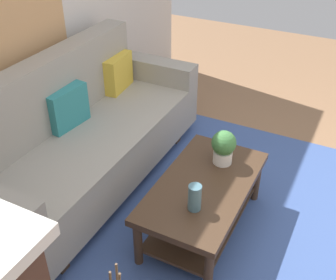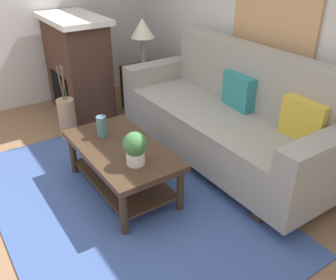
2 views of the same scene
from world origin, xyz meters
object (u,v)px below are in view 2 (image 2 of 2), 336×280
potted_plant_tabletop (135,147)px  floor_vase (68,120)px  couch (227,119)px  throw_pillow_mustard (304,119)px  side_table (144,89)px  fireplace (78,65)px  tabletop_vase (102,126)px  framed_painting (276,0)px  table_lamp (142,30)px  throw_pillow_teal (239,91)px  coffee_table (122,159)px

potted_plant_tabletop → floor_vase: 1.48m
couch → throw_pillow_mustard: couch is taller
side_table → fireplace: (-0.42, -0.67, 0.31)m
throw_pillow_mustard → tabletop_vase: 1.65m
framed_painting → tabletop_vase: bearing=-102.2°
framed_painting → table_lamp: bearing=-160.8°
couch → throw_pillow_teal: 0.28m
couch → potted_plant_tabletop: size_ratio=8.83×
tabletop_vase → floor_vase: (-0.90, -0.01, -0.29)m
throw_pillow_teal → throw_pillow_mustard: same height
coffee_table → tabletop_vase: (-0.26, -0.04, 0.21)m
coffee_table → side_table: bearing=143.0°
throw_pillow_mustard → table_lamp: bearing=-175.6°
table_lamp → floor_vase: 1.34m
floor_vase → framed_painting: 2.36m
coffee_table → table_lamp: table_lamp is taller
throw_pillow_teal → side_table: 1.52m
table_lamp → fireplace: fireplace is taller
throw_pillow_mustard → table_lamp: table_lamp is taller
couch → tabletop_vase: bearing=-107.0°
tabletop_vase → fireplace: (-1.54, 0.41, 0.06)m
side_table → potted_plant_tabletop: bearing=-32.5°
side_table → table_lamp: bearing=0.0°
fireplace → side_table: bearing=57.7°
floor_vase → throw_pillow_teal: bearing=45.3°
side_table → table_lamp: size_ratio=0.98×
side_table → floor_vase: size_ratio=1.22×
coffee_table → fireplace: bearing=168.4°
couch → framed_painting: (0.00, 0.47, 1.02)m
coffee_table → framed_painting: 1.92m
table_lamp → throw_pillow_mustard: bearing=4.4°
potted_plant_tabletop → fireplace: size_ratio=0.23×
fireplace → table_lamp: bearing=57.7°
potted_plant_tabletop → table_lamp: 2.02m
potted_plant_tabletop → framed_painting: (-0.20, 1.57, 0.88)m
side_table → floor_vase: 1.11m
throw_pillow_teal → fireplace: fireplace is taller
coffee_table → framed_painting: (0.08, 1.54, 1.14)m
table_lamp → framed_painting: (1.46, 0.51, 0.46)m
floor_vase → tabletop_vase: bearing=0.4°
tabletop_vase → framed_painting: size_ratio=0.19×
table_lamp → framed_painting: framed_painting is taller
side_table → fireplace: fireplace is taller
couch → table_lamp: 1.56m
throw_pillow_mustard → tabletop_vase: size_ratio=1.96×
throw_pillow_teal → floor_vase: (-1.24, -1.25, -0.45)m
potted_plant_tabletop → framed_painting: framed_painting is taller
side_table → framed_painting: 1.94m
coffee_table → tabletop_vase: size_ratio=6.00×
throw_pillow_teal → table_lamp: (-1.46, -0.17, 0.31)m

